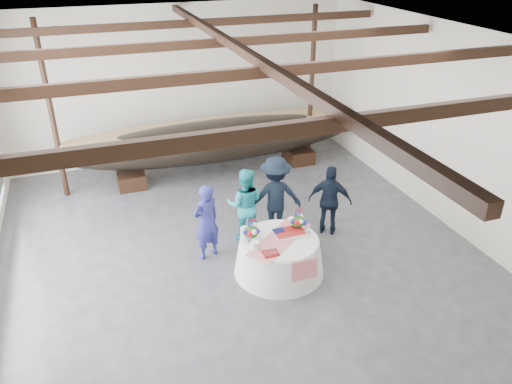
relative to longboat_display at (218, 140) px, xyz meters
name	(u,v)px	position (x,y,z in m)	size (l,w,h in m)	color
floor	(245,261)	(-0.68, -4.45, -0.99)	(10.00, 12.00, 0.01)	#3D3D42
wall_back	(180,84)	(-0.68, 1.55, 1.26)	(10.00, 0.02, 4.50)	silver
wall_right	(459,133)	(4.32, -4.45, 1.26)	(0.02, 12.00, 4.50)	silver
ceiling	(242,44)	(-0.68, -4.45, 3.51)	(10.00, 12.00, 0.01)	white
pavilion_structure	(230,63)	(-0.68, -3.67, 3.01)	(9.80, 11.76, 4.50)	black
longboat_display	(218,140)	(0.00, 0.00, 0.00)	(8.31, 1.66, 1.56)	black
banquet_table	(279,256)	(-0.14, -5.01, -0.60)	(1.82, 1.82, 0.78)	white
tabletop_items	(275,230)	(-0.19, -4.88, -0.06)	(1.67, 1.47, 0.40)	red
guest_woman_blue	(206,222)	(-1.36, -3.98, -0.15)	(0.62, 0.41, 1.69)	navy
guest_woman_teal	(245,205)	(-0.38, -3.58, -0.14)	(0.83, 0.65, 1.72)	teal
guest_man_left	(275,196)	(0.33, -3.58, -0.05)	(1.22, 0.70, 1.89)	black
guest_man_right	(330,201)	(1.50, -3.98, -0.16)	(0.98, 0.41, 1.66)	black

